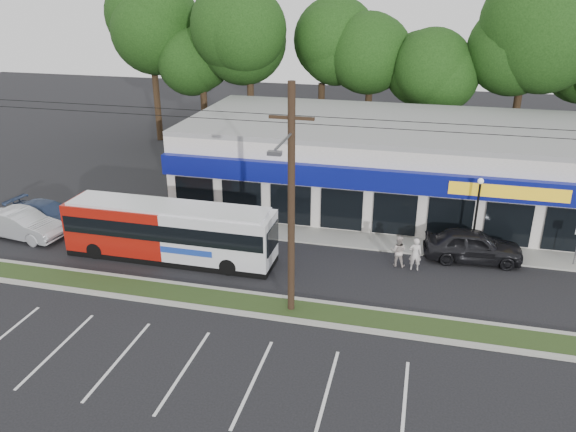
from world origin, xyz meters
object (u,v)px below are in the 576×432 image
(car_dark, at_px, (473,245))
(car_silver, at_px, (22,224))
(utility_pole, at_px, (287,196))
(car_blue, at_px, (48,214))
(metrobus, at_px, (170,230))
(pedestrian_b, at_px, (398,251))
(pedestrian_a, at_px, (415,254))
(lamp_post, at_px, (477,207))

(car_dark, xyz_separation_m, car_silver, (-24.56, -3.18, -0.03))
(utility_pole, bearing_deg, car_blue, 160.35)
(metrobus, bearing_deg, car_blue, 166.62)
(car_silver, xyz_separation_m, car_blue, (0.36, 1.81, -0.08))
(car_dark, relative_size, pedestrian_b, 3.02)
(car_dark, height_order, pedestrian_b, car_dark)
(utility_pole, height_order, pedestrian_b, utility_pole)
(car_silver, height_order, pedestrian_a, pedestrian_a)
(utility_pole, relative_size, metrobus, 4.52)
(lamp_post, bearing_deg, car_silver, -170.86)
(pedestrian_b, bearing_deg, car_silver, 9.60)
(pedestrian_b, bearing_deg, car_dark, -152.07)
(lamp_post, bearing_deg, car_blue, -174.94)
(car_silver, relative_size, pedestrian_a, 2.85)
(metrobus, xyz_separation_m, pedestrian_b, (11.58, 1.97, -0.75))
(metrobus, height_order, car_dark, metrobus)
(car_dark, bearing_deg, pedestrian_a, 118.38)
(utility_pole, bearing_deg, car_dark, 41.08)
(utility_pole, relative_size, lamp_post, 11.76)
(pedestrian_a, relative_size, pedestrian_b, 1.05)
(car_silver, relative_size, car_blue, 0.97)
(lamp_post, bearing_deg, pedestrian_a, -138.37)
(car_silver, bearing_deg, pedestrian_a, -79.17)
(car_dark, xyz_separation_m, car_blue, (-24.20, -1.37, -0.11))
(car_blue, distance_m, pedestrian_b, 20.49)
(lamp_post, bearing_deg, utility_pole, -136.05)
(car_silver, relative_size, pedestrian_b, 3.00)
(car_dark, xyz_separation_m, pedestrian_b, (-3.71, -1.56, -0.02))
(car_dark, height_order, car_blue, car_dark)
(utility_pole, distance_m, car_silver, 17.49)
(utility_pole, xyz_separation_m, lamp_post, (8.17, 7.87, -2.74))
(car_blue, xyz_separation_m, pedestrian_a, (21.33, -0.42, 0.13))
(lamp_post, distance_m, pedestrian_a, 4.26)
(utility_pole, distance_m, car_dark, 11.73)
(lamp_post, height_order, car_silver, lamp_post)
(pedestrian_b, bearing_deg, pedestrian_a, 169.66)
(car_silver, height_order, pedestrian_b, pedestrian_b)
(pedestrian_a, bearing_deg, pedestrian_b, -20.49)
(metrobus, bearing_deg, pedestrian_a, 8.18)
(car_silver, xyz_separation_m, pedestrian_a, (21.69, 1.39, 0.05))
(car_blue, bearing_deg, utility_pole, -102.48)
(car_silver, bearing_deg, metrobus, -84.97)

